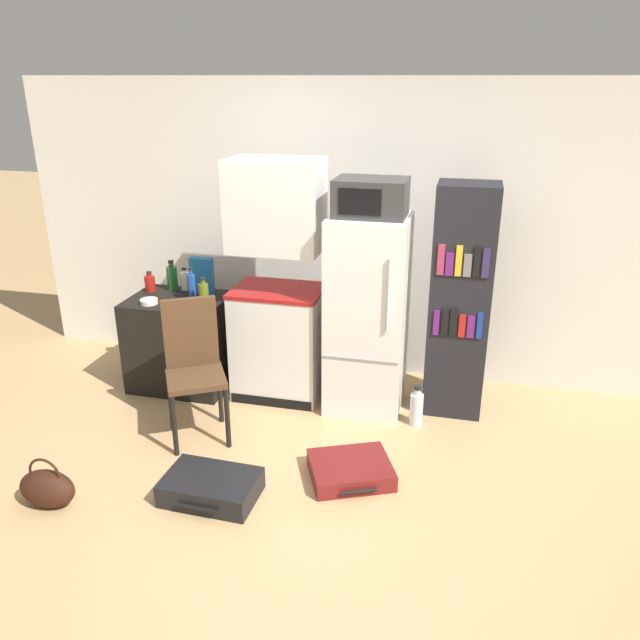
{
  "coord_description": "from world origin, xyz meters",
  "views": [
    {
      "loc": [
        0.89,
        -3.08,
        2.46
      ],
      "look_at": [
        -0.07,
        0.85,
        0.87
      ],
      "focal_mm": 35.0,
      "sensor_mm": 36.0,
      "label": 1
    }
  ],
  "objects_px": {
    "bookshelf": "(460,303)",
    "cereal_box": "(202,275)",
    "microwave": "(371,197)",
    "handbag": "(47,488)",
    "suitcase_small_flat": "(211,487)",
    "bowl": "(149,301)",
    "bottle_olive_oil": "(204,295)",
    "suitcase_large_flat": "(351,470)",
    "refrigerator": "(368,315)",
    "bottle_ketchup_red": "(150,283)",
    "water_bottle_front": "(416,408)",
    "bottle_blue_soda": "(192,287)",
    "bottle_milk_white": "(185,280)",
    "kitchen_hutch": "(278,291)",
    "bottle_green_tall": "(172,278)",
    "chair": "(193,358)",
    "side_table": "(181,342)"
  },
  "relations": [
    {
      "from": "bottle_olive_oil",
      "to": "side_table",
      "type": "bearing_deg",
      "value": 155.9
    },
    {
      "from": "bottle_milk_white",
      "to": "suitcase_large_flat",
      "type": "distance_m",
      "value": 2.22
    },
    {
      "from": "refrigerator",
      "to": "bottle_milk_white",
      "type": "xyz_separation_m",
      "value": [
        -1.6,
        0.21,
        0.09
      ]
    },
    {
      "from": "bottle_ketchup_red",
      "to": "suitcase_large_flat",
      "type": "distance_m",
      "value": 2.37
    },
    {
      "from": "bottle_olive_oil",
      "to": "kitchen_hutch",
      "type": "bearing_deg",
      "value": 17.85
    },
    {
      "from": "bowl",
      "to": "suitcase_large_flat",
      "type": "height_order",
      "value": "bowl"
    },
    {
      "from": "bottle_green_tall",
      "to": "bowl",
      "type": "xyz_separation_m",
      "value": [
        -0.03,
        -0.37,
        -0.09
      ]
    },
    {
      "from": "bookshelf",
      "to": "bowl",
      "type": "height_order",
      "value": "bookshelf"
    },
    {
      "from": "bottle_milk_white",
      "to": "bottle_ketchup_red",
      "type": "height_order",
      "value": "bottle_milk_white"
    },
    {
      "from": "microwave",
      "to": "handbag",
      "type": "distance_m",
      "value": 2.84
    },
    {
      "from": "bottle_blue_soda",
      "to": "bottle_olive_oil",
      "type": "xyz_separation_m",
      "value": [
        0.14,
        -0.1,
        -0.02
      ]
    },
    {
      "from": "kitchen_hutch",
      "to": "chair",
      "type": "bearing_deg",
      "value": -119.29
    },
    {
      "from": "refrigerator",
      "to": "suitcase_small_flat",
      "type": "bearing_deg",
      "value": -117.25
    },
    {
      "from": "refrigerator",
      "to": "cereal_box",
      "type": "relative_size",
      "value": 5.08
    },
    {
      "from": "microwave",
      "to": "bottle_ketchup_red",
      "type": "xyz_separation_m",
      "value": [
        -1.87,
        0.1,
        -0.81
      ]
    },
    {
      "from": "bowl",
      "to": "handbag",
      "type": "height_order",
      "value": "bowl"
    },
    {
      "from": "refrigerator",
      "to": "microwave",
      "type": "xyz_separation_m",
      "value": [
        -0.0,
        -0.0,
        0.9
      ]
    },
    {
      "from": "bottle_olive_oil",
      "to": "suitcase_large_flat",
      "type": "bearing_deg",
      "value": -32.46
    },
    {
      "from": "bottle_green_tall",
      "to": "bottle_ketchup_red",
      "type": "xyz_separation_m",
      "value": [
        -0.17,
        -0.08,
        -0.04
      ]
    },
    {
      "from": "bottle_blue_soda",
      "to": "bottle_milk_white",
      "type": "height_order",
      "value": "bottle_blue_soda"
    },
    {
      "from": "bottle_ketchup_red",
      "to": "bottle_blue_soda",
      "type": "bearing_deg",
      "value": -18.44
    },
    {
      "from": "bottle_green_tall",
      "to": "water_bottle_front",
      "type": "height_order",
      "value": "bottle_green_tall"
    },
    {
      "from": "kitchen_hutch",
      "to": "bottle_olive_oil",
      "type": "relative_size",
      "value": 7.92
    },
    {
      "from": "cereal_box",
      "to": "bottle_olive_oil",
      "type": "bearing_deg",
      "value": -64.67
    },
    {
      "from": "chair",
      "to": "side_table",
      "type": "bearing_deg",
      "value": 92.45
    },
    {
      "from": "bookshelf",
      "to": "cereal_box",
      "type": "height_order",
      "value": "bookshelf"
    },
    {
      "from": "bottle_green_tall",
      "to": "suitcase_large_flat",
      "type": "distance_m",
      "value": 2.29
    },
    {
      "from": "bottle_ketchup_red",
      "to": "water_bottle_front",
      "type": "distance_m",
      "value": 2.42
    },
    {
      "from": "bottle_olive_oil",
      "to": "suitcase_small_flat",
      "type": "xyz_separation_m",
      "value": [
        0.54,
        -1.26,
        -0.8
      ]
    },
    {
      "from": "bookshelf",
      "to": "suitcase_small_flat",
      "type": "relative_size",
      "value": 3.01
    },
    {
      "from": "bottle_green_tall",
      "to": "cereal_box",
      "type": "bearing_deg",
      "value": -1.86
    },
    {
      "from": "bottle_ketchup_red",
      "to": "suitcase_small_flat",
      "type": "distance_m",
      "value": 2.04
    },
    {
      "from": "refrigerator",
      "to": "bottle_green_tall",
      "type": "bearing_deg",
      "value": 173.94
    },
    {
      "from": "microwave",
      "to": "bottle_milk_white",
      "type": "bearing_deg",
      "value": 172.3
    },
    {
      "from": "kitchen_hutch",
      "to": "bottle_blue_soda",
      "type": "height_order",
      "value": "kitchen_hutch"
    },
    {
      "from": "bowl",
      "to": "handbag",
      "type": "bearing_deg",
      "value": -87.63
    },
    {
      "from": "cereal_box",
      "to": "water_bottle_front",
      "type": "height_order",
      "value": "cereal_box"
    },
    {
      "from": "cereal_box",
      "to": "water_bottle_front",
      "type": "xyz_separation_m",
      "value": [
        1.85,
        -0.4,
        -0.79
      ]
    },
    {
      "from": "bowl",
      "to": "suitcase_large_flat",
      "type": "xyz_separation_m",
      "value": [
        1.8,
        -0.82,
        -0.73
      ]
    },
    {
      "from": "bottle_green_tall",
      "to": "handbag",
      "type": "height_order",
      "value": "bottle_green_tall"
    },
    {
      "from": "side_table",
      "to": "chair",
      "type": "bearing_deg",
      "value": -57.53
    },
    {
      "from": "kitchen_hutch",
      "to": "suitcase_large_flat",
      "type": "distance_m",
      "value": 1.55
    },
    {
      "from": "suitcase_small_flat",
      "to": "water_bottle_front",
      "type": "xyz_separation_m",
      "value": [
        1.16,
        1.19,
        0.06
      ]
    },
    {
      "from": "bottle_milk_white",
      "to": "water_bottle_front",
      "type": "xyz_separation_m",
      "value": [
        2.03,
        -0.44,
        -0.72
      ]
    },
    {
      "from": "bottle_green_tall",
      "to": "water_bottle_front",
      "type": "xyz_separation_m",
      "value": [
        2.13,
        -0.41,
        -0.74
      ]
    },
    {
      "from": "bottle_olive_oil",
      "to": "suitcase_large_flat",
      "type": "height_order",
      "value": "bottle_olive_oil"
    },
    {
      "from": "kitchen_hutch",
      "to": "bottle_milk_white",
      "type": "bearing_deg",
      "value": 168.05
    },
    {
      "from": "bowl",
      "to": "suitcase_small_flat",
      "type": "distance_m",
      "value": 1.74
    },
    {
      "from": "refrigerator",
      "to": "suitcase_large_flat",
      "type": "height_order",
      "value": "refrigerator"
    },
    {
      "from": "microwave",
      "to": "handbag",
      "type": "bearing_deg",
      "value": -134.04
    }
  ]
}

